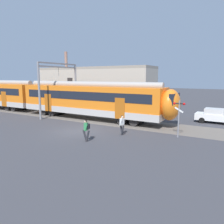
% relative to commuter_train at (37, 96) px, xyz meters
% --- Properties ---
extents(ground_plane, '(160.00, 160.00, 0.00)m').
position_rel_commuter_train_xyz_m(ground_plane, '(11.12, -5.45, -2.25)').
color(ground_plane, '#38383D').
extents(track_bed, '(80.00, 4.40, 0.01)m').
position_rel_commuter_train_xyz_m(track_bed, '(-2.48, 0.00, -2.25)').
color(track_bed, '#605951').
rests_on(track_bed, ground).
extents(commuter_train, '(38.05, 3.07, 4.73)m').
position_rel_commuter_train_xyz_m(commuter_train, '(0.00, 0.00, 0.00)').
color(commuter_train, '#B2ADA8').
rests_on(commuter_train, ground).
extents(pedestrian_green, '(0.70, 0.53, 1.67)m').
position_rel_commuter_train_xyz_m(pedestrian_green, '(13.79, -7.47, -1.26)').
color(pedestrian_green, '#28282D').
rests_on(pedestrian_green, ground).
extents(pedestrian_white, '(0.61, 0.61, 1.67)m').
position_rel_commuter_train_xyz_m(pedestrian_white, '(15.26, -4.46, -1.29)').
color(pedestrian_white, '#28282D').
rests_on(pedestrian_white, ground).
extents(parked_car_white, '(4.01, 1.78, 1.54)m').
position_rel_commuter_train_xyz_m(parked_car_white, '(21.62, 4.73, -1.47)').
color(parked_car_white, silver).
rests_on(parked_car_white, ground).
extents(catenary_gantry, '(0.24, 6.64, 6.53)m').
position_rel_commuter_train_xyz_m(catenary_gantry, '(4.04, 0.00, 2.06)').
color(catenary_gantry, gray).
rests_on(catenary_gantry, ground).
extents(crossing_signal, '(0.96, 0.22, 3.00)m').
position_rel_commuter_train_xyz_m(crossing_signal, '(19.54, -2.85, -0.24)').
color(crossing_signal, gray).
rests_on(crossing_signal, ground).
extents(background_building, '(20.03, 5.00, 9.20)m').
position_rel_commuter_train_xyz_m(background_building, '(2.72, 9.61, 0.95)').
color(background_building, '#B2A899').
rests_on(background_building, ground).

